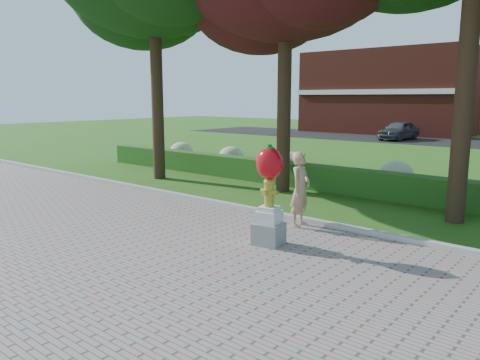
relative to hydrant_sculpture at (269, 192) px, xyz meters
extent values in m
plane|color=#2E5A16|center=(-1.11, -1.02, -1.13)|extent=(100.00, 100.00, 0.00)
cube|color=#ADADA5|center=(-1.11, 1.98, -1.06)|extent=(40.00, 0.18, 0.15)
cube|color=#224E16|center=(-1.11, 5.98, -0.73)|extent=(24.00, 0.70, 0.80)
ellipsoid|color=#B2BE91|center=(-10.11, 6.98, -0.58)|extent=(1.10, 1.10, 0.99)
ellipsoid|color=#B2BE91|center=(-7.11, 6.98, -0.58)|extent=(1.10, 1.10, 0.99)
ellipsoid|color=#B2BE91|center=(-4.11, 6.98, -0.58)|extent=(1.10, 1.10, 0.99)
ellipsoid|color=#B2BE91|center=(-0.11, 6.98, -0.58)|extent=(1.10, 1.10, 0.99)
cube|color=maroon|center=(-11.11, 32.98, 2.37)|extent=(14.00, 8.00, 7.00)
cylinder|color=black|center=(-8.11, 3.98, 2.23)|extent=(0.44, 0.44, 6.72)
cylinder|color=black|center=(-3.11, 4.98, 1.95)|extent=(0.44, 0.44, 6.16)
cylinder|color=black|center=(2.39, 4.48, 2.51)|extent=(0.44, 0.44, 7.28)
cube|color=gray|center=(0.00, 0.00, -0.87)|extent=(0.65, 0.65, 0.45)
cube|color=silver|center=(0.00, 0.00, -0.52)|extent=(0.53, 0.53, 0.25)
cube|color=silver|center=(0.00, 0.00, -0.34)|extent=(0.42, 0.42, 0.09)
cylinder|color=olive|center=(0.00, 0.00, -0.05)|extent=(0.20, 0.20, 0.50)
ellipsoid|color=olive|center=(0.00, 0.00, 0.21)|extent=(0.23, 0.23, 0.16)
cylinder|color=olive|center=(-0.14, 0.00, 0.01)|extent=(0.11, 0.10, 0.10)
cylinder|color=olive|center=(0.14, 0.00, 0.01)|extent=(0.11, 0.10, 0.10)
cylinder|color=olive|center=(0.00, -0.13, 0.01)|extent=(0.11, 0.11, 0.11)
cylinder|color=olive|center=(0.00, 0.00, 0.28)|extent=(0.07, 0.07, 0.05)
ellipsoid|color=#B80912|center=(0.00, 0.00, 0.59)|extent=(0.56, 0.51, 0.65)
ellipsoid|color=#B80912|center=(-0.16, 0.00, 0.57)|extent=(0.28, 0.28, 0.42)
ellipsoid|color=#B80912|center=(0.16, 0.00, 0.57)|extent=(0.28, 0.28, 0.42)
cylinder|color=#125214|center=(0.00, 0.00, 0.92)|extent=(0.09, 0.09, 0.11)
ellipsoid|color=#125214|center=(0.00, 0.00, 0.89)|extent=(0.22, 0.22, 0.07)
imported|color=tan|center=(-0.26, 1.58, -0.21)|extent=(0.49, 0.68, 1.76)
imported|color=#46494F|center=(-7.45, 25.82, -0.42)|extent=(1.98, 4.17, 1.38)
camera|label=1|loc=(5.52, -7.50, 1.89)|focal=35.00mm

